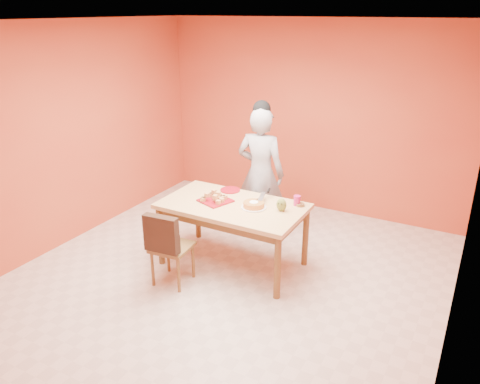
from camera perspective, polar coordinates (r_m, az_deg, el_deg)
The scene contains 17 objects.
floor at distance 5.22m, azimuth -2.17°, elevation -11.00°, with size 5.00×5.00×0.00m, color beige.
ceiling at distance 4.41m, azimuth -2.69°, elevation 20.11°, with size 5.00×5.00×0.00m, color silver.
wall_back at distance 6.83m, azimuth 8.56°, elevation 8.97°, with size 4.50×4.50×0.00m, color #BD4D2B.
wall_left at distance 6.07m, azimuth -21.06°, elevation 6.20°, with size 5.00×5.00×0.00m, color #BD4D2B.
wall_right at distance 4.04m, azimuth 26.16°, elevation -1.94°, with size 5.00×5.00×0.00m, color #BD4D2B.
dining_table at distance 5.27m, azimuth -0.90°, elevation -2.44°, with size 1.60×0.90×0.76m.
dining_chair at distance 5.07m, azimuth -8.42°, elevation -6.49°, with size 0.43×0.50×0.86m.
pastry_pile at distance 5.29m, azimuth -3.02°, elevation -0.51°, with size 0.28×0.28×0.09m, color tan, non-canonical shape.
person at distance 5.94m, azimuth 2.53°, elevation 2.27°, with size 0.62×0.41×1.70m, color #9C9C9F.
pastry_platter at distance 5.31m, azimuth -3.00°, elevation -1.06°, with size 0.31×0.31×0.02m, color maroon.
red_dinner_plate at distance 5.62m, azimuth -1.21°, elevation 0.24°, with size 0.24×0.24×0.01m, color maroon.
white_cake_plate at distance 5.14m, azimuth 1.68°, elevation -1.87°, with size 0.28×0.28×0.01m, color white.
sponge_cake at distance 5.13m, azimuth 1.69°, elevation -1.54°, with size 0.23×0.23×0.05m, color orange.
cake_server at distance 5.26m, azimuth 2.68°, elevation -0.55°, with size 0.05×0.26×0.01m, color silver.
egg_ornament at distance 5.06m, azimuth 5.08°, elevation -1.56°, with size 0.11×0.09×0.14m, color olive.
magenta_glass at distance 5.23m, azimuth 6.96°, elevation -1.04°, with size 0.08×0.08×0.11m, color #B91B65.
checker_tin at distance 5.23m, azimuth 7.33°, elevation -1.53°, with size 0.10×0.10×0.03m, color #39230F.
Camera 1 is at (2.28, -3.77, 2.81)m, focal length 35.00 mm.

